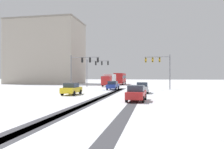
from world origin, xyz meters
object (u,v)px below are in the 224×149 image
object	(u,v)px
car_red_fourth	(136,93)
box_truck_delivery	(109,80)
traffic_signal_near_left	(82,64)
traffic_signal_near_right	(160,64)
car_blue_lead	(113,85)
bus_oncoming	(120,78)
car_silver_second	(142,88)
office_building_far_left_block	(46,53)
traffic_signal_far_left	(96,67)
car_yellow_cab_third	(72,89)

from	to	relation	value
car_red_fourth	box_truck_delivery	bearing A→B (deg)	106.61
traffic_signal_near_left	box_truck_delivery	size ratio (longest dim) A/B	0.87
traffic_signal_near_right	car_blue_lead	size ratio (longest dim) A/B	1.56
car_red_fourth	bus_oncoming	size ratio (longest dim) A/B	0.38
traffic_signal_near_right	car_silver_second	size ratio (longest dim) A/B	1.56
car_red_fourth	bus_oncoming	xyz separation A→B (m)	(-7.75, 41.09, 1.18)
bus_oncoming	car_red_fourth	bearing A→B (deg)	-79.31
car_blue_lead	office_building_far_left_block	world-z (taller)	office_building_far_left_block
traffic_signal_near_right	car_blue_lead	bearing A→B (deg)	-174.28
bus_oncoming	box_truck_delivery	world-z (taller)	bus_oncoming
box_truck_delivery	traffic_signal_near_left	bearing A→B (deg)	-100.09
car_silver_second	box_truck_delivery	bearing A→B (deg)	114.97
traffic_signal_near_left	car_silver_second	world-z (taller)	traffic_signal_near_left
traffic_signal_near_right	bus_oncoming	bearing A→B (deg)	115.06
box_truck_delivery	office_building_far_left_block	bearing A→B (deg)	149.93
traffic_signal_near_left	traffic_signal_far_left	size ratio (longest dim) A/B	1.00
car_silver_second	office_building_far_left_block	distance (m)	48.10
car_yellow_cab_third	office_building_far_left_block	bearing A→B (deg)	122.10
car_blue_lead	car_yellow_cab_third	world-z (taller)	same
traffic_signal_near_right	traffic_signal_near_left	bearing A→B (deg)	-172.59
traffic_signal_near_right	office_building_far_left_block	bearing A→B (deg)	144.59
car_blue_lead	car_red_fourth	size ratio (longest dim) A/B	0.99
traffic_signal_near_left	car_yellow_cab_third	xyz separation A→B (m)	(2.03, -10.58, -3.96)
bus_oncoming	car_blue_lead	bearing A→B (deg)	-84.85
traffic_signal_near_right	office_building_far_left_block	size ratio (longest dim) A/B	0.28
traffic_signal_near_left	car_yellow_cab_third	world-z (taller)	traffic_signal_near_left
car_silver_second	car_yellow_cab_third	bearing A→B (deg)	-153.02
box_truck_delivery	office_building_far_left_block	distance (m)	29.42
traffic_signal_far_left	car_silver_second	bearing A→B (deg)	-54.01
traffic_signal_near_right	bus_oncoming	world-z (taller)	traffic_signal_near_right
car_silver_second	bus_oncoming	world-z (taller)	bus_oncoming
traffic_signal_near_left	box_truck_delivery	distance (m)	14.06
car_silver_second	office_building_far_left_block	bearing A→B (deg)	134.92
car_red_fourth	office_building_far_left_block	size ratio (longest dim) A/B	0.18
traffic_signal_far_left	bus_oncoming	distance (m)	15.56
traffic_signal_far_left	traffic_signal_near_left	bearing A→B (deg)	-89.70
car_yellow_cab_third	box_truck_delivery	bearing A→B (deg)	89.12
traffic_signal_near_left	office_building_far_left_block	world-z (taller)	office_building_far_left_block
car_silver_second	box_truck_delivery	size ratio (longest dim) A/B	0.56
traffic_signal_near_left	car_blue_lead	size ratio (longest dim) A/B	1.56
car_blue_lead	car_yellow_cab_third	distance (m)	12.13
car_yellow_cab_third	bus_oncoming	xyz separation A→B (m)	(1.49, 35.42, 1.18)
traffic_signal_near_left	traffic_signal_far_left	world-z (taller)	same
office_building_far_left_block	car_yellow_cab_third	bearing A→B (deg)	-57.90
traffic_signal_far_left	office_building_far_left_block	bearing A→B (deg)	141.11
office_building_far_left_block	car_red_fourth	bearing A→B (deg)	-52.87
traffic_signal_near_left	car_yellow_cab_third	size ratio (longest dim) A/B	1.58
car_red_fourth	box_truck_delivery	size ratio (longest dim) A/B	0.56
car_yellow_cab_third	office_building_far_left_block	world-z (taller)	office_building_far_left_block
bus_oncoming	traffic_signal_near_right	bearing A→B (deg)	-64.94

